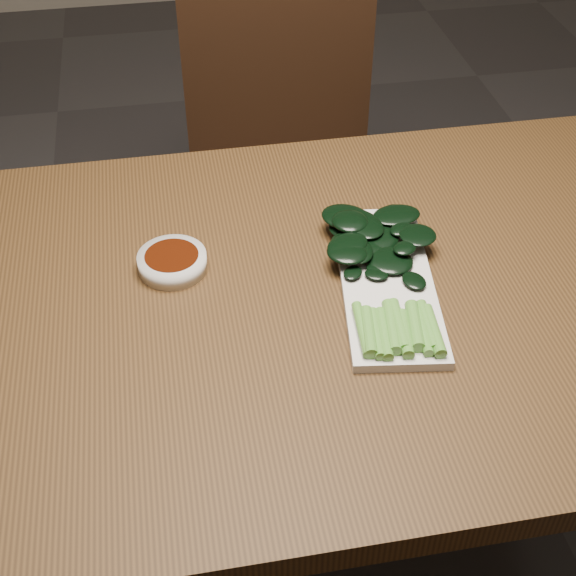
{
  "coord_description": "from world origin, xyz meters",
  "views": [
    {
      "loc": [
        -0.18,
        -0.83,
        1.5
      ],
      "look_at": [
        -0.03,
        0.0,
        0.76
      ],
      "focal_mm": 50.0,
      "sensor_mm": 36.0,
      "label": 1
    }
  ],
  "objects_px": {
    "sauce_bowl": "(172,262)",
    "serving_plate": "(387,282)",
    "chair_far": "(284,167)",
    "gai_lan": "(376,259)",
    "table": "(307,328)"
  },
  "relations": [
    {
      "from": "gai_lan",
      "to": "serving_plate",
      "type": "bearing_deg",
      "value": -73.48
    },
    {
      "from": "sauce_bowl",
      "to": "gai_lan",
      "type": "bearing_deg",
      "value": -11.93
    },
    {
      "from": "sauce_bowl",
      "to": "table",
      "type": "bearing_deg",
      "value": -24.77
    },
    {
      "from": "chair_far",
      "to": "gai_lan",
      "type": "xyz_separation_m",
      "value": [
        0.01,
        -0.7,
        0.29
      ]
    },
    {
      "from": "sauce_bowl",
      "to": "serving_plate",
      "type": "xyz_separation_m",
      "value": [
        0.3,
        -0.09,
        -0.01
      ]
    },
    {
      "from": "chair_far",
      "to": "sauce_bowl",
      "type": "bearing_deg",
      "value": -109.78
    },
    {
      "from": "serving_plate",
      "to": "gai_lan",
      "type": "relative_size",
      "value": 1.01
    },
    {
      "from": "gai_lan",
      "to": "table",
      "type": "bearing_deg",
      "value": -166.73
    },
    {
      "from": "chair_far",
      "to": "gai_lan",
      "type": "distance_m",
      "value": 0.76
    },
    {
      "from": "chair_far",
      "to": "sauce_bowl",
      "type": "height_order",
      "value": "chair_far"
    },
    {
      "from": "sauce_bowl",
      "to": "gai_lan",
      "type": "relative_size",
      "value": 0.29
    },
    {
      "from": "chair_far",
      "to": "serving_plate",
      "type": "xyz_separation_m",
      "value": [
        0.02,
        -0.73,
        0.27
      ]
    },
    {
      "from": "sauce_bowl",
      "to": "serving_plate",
      "type": "bearing_deg",
      "value": -17.18
    },
    {
      "from": "chair_far",
      "to": "serving_plate",
      "type": "relative_size",
      "value": 2.56
    },
    {
      "from": "chair_far",
      "to": "gai_lan",
      "type": "height_order",
      "value": "chair_far"
    }
  ]
}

